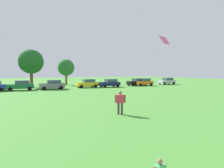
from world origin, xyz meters
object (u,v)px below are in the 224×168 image
Objects in this scene: kite at (165,41)px; tree_right at (31,62)px; parked_car_yellow_4 at (88,83)px; parked_car_black_6 at (137,82)px; parked_car_gray_3 at (53,85)px; parked_car_navy_5 at (110,83)px; adult_bystander at (120,100)px; parked_car_orange_7 at (144,82)px; tree_far_right at (66,68)px; parked_car_silver_8 at (167,81)px; parked_car_green_2 at (21,85)px.

tree_right is (-8.81, 29.34, -0.65)m from kite.
parked_car_yellow_4 is 11.75m from parked_car_black_6.
parked_car_gray_3 is 18.76m from parked_car_black_6.
parked_car_yellow_4 is 1.00× the size of parked_car_navy_5.
adult_bystander is 25.02m from parked_car_yellow_4.
parked_car_gray_3 and parked_car_orange_7 have the same top height.
parked_car_orange_7 is (13.20, -0.97, 0.00)m from parked_car_yellow_4.
parked_car_yellow_4 and parked_car_black_6 have the same top height.
adult_bystander is 30.26m from parked_car_orange_7.
tree_right is 8.84m from tree_far_right.
parked_car_silver_8 is (7.78, 0.92, 0.00)m from parked_car_orange_7.
parked_car_silver_8 is at bearing -10.98° from tree_right.
parked_car_gray_3 and parked_car_yellow_4 have the same top height.
tree_right is at bearing -66.87° from parked_car_gray_3.
parked_car_orange_7 is 0.69× the size of tree_far_right.
parked_car_black_6 is (23.94, 0.10, 0.00)m from parked_car_green_2.
parked_car_orange_7 is at bearing 175.79° from parked_car_yellow_4.
parked_car_black_6 is 1.00× the size of parked_car_silver_8.
parked_car_silver_8 is at bearing -178.07° from parked_car_gray_3.
kite is 26.99m from parked_car_black_6.
tree_right is (-3.85, 30.21, 4.18)m from adult_bystander.
parked_car_yellow_4 is 20.98m from parked_car_silver_8.
parked_car_navy_5 and parked_car_orange_7 have the same top height.
kite reaches higher than parked_car_green_2.
adult_bystander is 1.40× the size of kite.
adult_bystander reaches higher than parked_car_green_2.
parked_car_gray_3 is 1.00× the size of parked_car_orange_7.
parked_car_gray_3 is 1.00× the size of parked_car_black_6.
kite reaches higher than parked_car_black_6.
parked_car_yellow_4 is 1.00× the size of parked_car_orange_7.
parked_car_green_2 is 0.56× the size of tree_right.
parked_car_yellow_4 is 0.56× the size of tree_right.
parked_car_yellow_4 is (7.00, 1.00, 0.00)m from parked_car_gray_3.
parked_car_orange_7 is 18.79m from tree_far_right.
adult_bystander is 0.41× the size of parked_car_navy_5.
adult_bystander is 0.41× the size of parked_car_yellow_4.
adult_bystander is at bearing -82.73° from tree_right.
parked_car_black_6 is (7.26, 0.80, 0.00)m from parked_car_navy_5.
tree_far_right is at bearing -35.57° from parked_car_black_6.
tree_far_right is (10.21, 9.91, 3.32)m from parked_car_green_2.
parked_car_yellow_4 is 4.60m from parked_car_navy_5.
parked_car_orange_7 and parked_car_silver_8 have the same top height.
kite is 30.64m from tree_right.
parked_car_orange_7 is at bearing -101.00° from adult_bystander.
parked_car_silver_8 is (22.14, 23.33, -5.02)m from kite.
parked_car_gray_3 is (5.19, -0.68, 0.00)m from parked_car_green_2.
parked_car_yellow_4 and parked_car_orange_7 have the same top height.
parked_car_green_2 is at bearing 0.46° from parked_car_silver_8.
adult_bystander reaches higher than parked_car_black_6.
tree_right reaches higher than tree_far_right.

